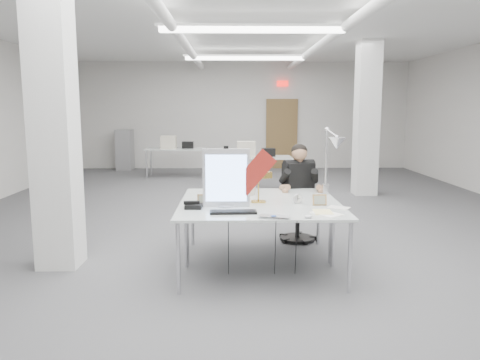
% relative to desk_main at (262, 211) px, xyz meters
% --- Properties ---
extents(room_shell, '(10.04, 14.04, 3.24)m').
position_rel_desk_main_xyz_m(room_shell, '(0.04, 2.63, 0.95)').
color(room_shell, '#4B4B4D').
rests_on(room_shell, ground).
extents(desk_main, '(1.80, 0.90, 0.02)m').
position_rel_desk_main_xyz_m(desk_main, '(0.00, 0.00, 0.00)').
color(desk_main, silver).
rests_on(desk_main, room_shell).
extents(desk_second, '(1.80, 0.90, 0.02)m').
position_rel_desk_main_xyz_m(desk_second, '(0.00, 0.90, 0.00)').
color(desk_second, silver).
rests_on(desk_second, room_shell).
extents(bg_desk_a, '(1.60, 0.80, 0.02)m').
position_rel_desk_main_xyz_m(bg_desk_a, '(0.20, 5.50, 0.00)').
color(bg_desk_a, silver).
rests_on(bg_desk_a, room_shell).
extents(bg_desk_b, '(1.60, 0.80, 0.02)m').
position_rel_desk_main_xyz_m(bg_desk_b, '(-1.80, 7.70, 0.00)').
color(bg_desk_b, silver).
rests_on(bg_desk_b, room_shell).
extents(filing_cabinet, '(0.45, 0.55, 1.20)m').
position_rel_desk_main_xyz_m(filing_cabinet, '(-3.50, 9.15, -0.14)').
color(filing_cabinet, gray).
rests_on(filing_cabinet, room_shell).
extents(office_chair, '(0.61, 0.61, 1.01)m').
position_rel_desk_main_xyz_m(office_chair, '(0.59, 1.48, -0.24)').
color(office_chair, black).
rests_on(office_chair, room_shell).
extents(seated_person, '(0.56, 0.64, 0.81)m').
position_rel_desk_main_xyz_m(seated_person, '(0.59, 1.43, 0.16)').
color(seated_person, black).
rests_on(seated_person, office_chair).
extents(monitor, '(0.51, 0.05, 0.63)m').
position_rel_desk_main_xyz_m(monitor, '(-0.38, 0.20, 0.33)').
color(monitor, silver).
rests_on(monitor, desk_main).
extents(pennant, '(0.48, 0.06, 0.51)m').
position_rel_desk_main_xyz_m(pennant, '(-0.07, 0.16, 0.39)').
color(pennant, maroon).
rests_on(pennant, monitor).
extents(keyboard, '(0.48, 0.17, 0.02)m').
position_rel_desk_main_xyz_m(keyboard, '(-0.30, -0.14, 0.02)').
color(keyboard, black).
rests_on(keyboard, desk_main).
extents(laptop, '(0.34, 0.25, 0.02)m').
position_rel_desk_main_xyz_m(laptop, '(0.09, -0.39, 0.02)').
color(laptop, '#A4A4A9').
rests_on(laptop, desk_main).
extents(mouse, '(0.10, 0.08, 0.03)m').
position_rel_desk_main_xyz_m(mouse, '(0.43, -0.37, 0.03)').
color(mouse, silver).
rests_on(mouse, desk_main).
extents(bankers_lamp, '(0.35, 0.25, 0.37)m').
position_rel_desk_main_xyz_m(bankers_lamp, '(-0.01, 0.42, 0.20)').
color(bankers_lamp, gold).
rests_on(bankers_lamp, desk_main).
extents(desk_phone, '(0.19, 0.17, 0.04)m').
position_rel_desk_main_xyz_m(desk_phone, '(-0.72, 0.10, 0.03)').
color(desk_phone, black).
rests_on(desk_phone, desk_main).
extents(picture_frame_left, '(0.16, 0.05, 0.12)m').
position_rel_desk_main_xyz_m(picture_frame_left, '(-0.62, 0.28, 0.07)').
color(picture_frame_left, '#AF804B').
rests_on(picture_frame_left, desk_main).
extents(picture_frame_right, '(0.16, 0.04, 0.12)m').
position_rel_desk_main_xyz_m(picture_frame_right, '(0.65, 0.24, 0.07)').
color(picture_frame_right, tan).
rests_on(picture_frame_right, desk_main).
extents(desk_clock, '(0.11, 0.07, 0.11)m').
position_rel_desk_main_xyz_m(desk_clock, '(0.42, 0.36, 0.06)').
color(desk_clock, silver).
rests_on(desk_clock, desk_main).
extents(paper_stack_a, '(0.35, 0.37, 0.01)m').
position_rel_desk_main_xyz_m(paper_stack_a, '(0.64, -0.19, 0.02)').
color(paper_stack_a, white).
rests_on(paper_stack_a, desk_main).
extents(paper_stack_b, '(0.19, 0.26, 0.01)m').
position_rel_desk_main_xyz_m(paper_stack_b, '(0.62, -0.12, 0.02)').
color(paper_stack_b, '#F8E894').
rests_on(paper_stack_b, desk_main).
extents(paper_stack_c, '(0.27, 0.25, 0.01)m').
position_rel_desk_main_xyz_m(paper_stack_c, '(0.83, 0.10, 0.02)').
color(paper_stack_c, silver).
rests_on(paper_stack_c, desk_main).
extents(beige_monitor, '(0.41, 0.40, 0.35)m').
position_rel_desk_main_xyz_m(beige_monitor, '(-0.21, 1.02, 0.19)').
color(beige_monitor, beige).
rests_on(beige_monitor, desk_second).
extents(architect_lamp, '(0.45, 0.82, 1.00)m').
position_rel_desk_main_xyz_m(architect_lamp, '(0.85, 0.69, 0.51)').
color(architect_lamp, silver).
rests_on(architect_lamp, desk_second).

